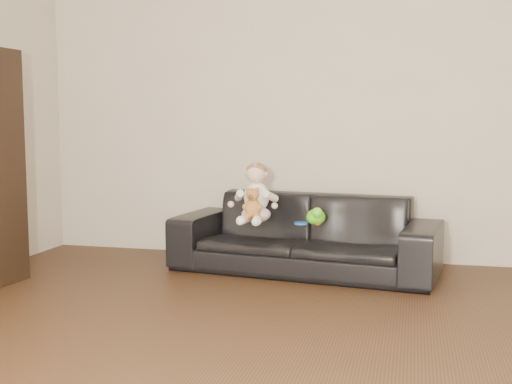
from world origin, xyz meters
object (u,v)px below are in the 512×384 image
(sofa, at_px, (305,234))
(toy_rattle, at_px, (317,221))
(baby, at_px, (256,196))
(teddy_bear, at_px, (252,203))
(toy_blue_disc, at_px, (301,223))
(toy_green, at_px, (316,217))

(sofa, distance_m, toy_rattle, 0.22)
(baby, relative_size, toy_rattle, 6.65)
(sofa, relative_size, toy_rattle, 29.31)
(teddy_bear, distance_m, toy_blue_disc, 0.38)
(sofa, distance_m, toy_blue_disc, 0.14)
(sofa, xyz_separation_m, toy_rattle, (0.11, -0.14, 0.12))
(toy_blue_disc, bearing_deg, toy_rattle, -16.28)
(toy_green, height_order, toy_blue_disc, toy_green)
(teddy_bear, relative_size, toy_blue_disc, 2.21)
(sofa, relative_size, baby, 4.41)
(toy_rattle, xyz_separation_m, toy_blue_disc, (-0.12, 0.04, -0.03))
(teddy_bear, bearing_deg, sofa, 20.80)
(teddy_bear, xyz_separation_m, toy_blue_disc, (0.32, 0.13, -0.15))
(toy_green, bearing_deg, toy_rattle, -60.11)
(toy_rattle, bearing_deg, teddy_bear, -168.61)
(teddy_bear, xyz_separation_m, toy_rattle, (0.45, 0.09, -0.12))
(baby, height_order, toy_blue_disc, baby)
(teddy_bear, height_order, toy_rattle, teddy_bear)
(toy_green, bearing_deg, toy_blue_disc, 175.61)
(toy_green, bearing_deg, sofa, 130.20)
(baby, bearing_deg, toy_blue_disc, -2.68)
(sofa, height_order, toy_blue_disc, sofa)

